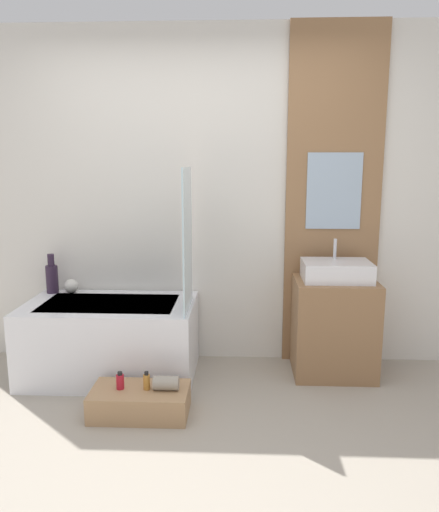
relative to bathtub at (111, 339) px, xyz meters
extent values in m
plane|color=#A39989|center=(0.63, -1.16, -0.28)|extent=(12.00, 12.00, 0.00)
cube|color=silver|center=(0.63, 0.42, 1.02)|extent=(4.20, 0.06, 2.60)
cube|color=#8E6642|center=(1.67, 0.37, 1.02)|extent=(0.72, 0.03, 2.60)
cube|color=#9EB2C6|center=(1.67, 0.35, 1.08)|extent=(0.41, 0.01, 0.58)
cube|color=white|center=(0.00, 0.00, 0.00)|extent=(1.25, 0.73, 0.56)
cube|color=silver|center=(0.00, 0.00, 0.27)|extent=(0.97, 0.51, 0.01)
cube|color=silver|center=(0.59, -0.10, 0.77)|extent=(0.01, 0.50, 0.99)
cube|color=#A87F56|center=(0.33, -0.59, -0.20)|extent=(0.62, 0.34, 0.17)
cube|color=#8E6642|center=(1.67, 0.11, 0.08)|extent=(0.60, 0.48, 0.73)
cube|color=white|center=(1.67, 0.11, 0.51)|extent=(0.49, 0.35, 0.14)
cylinder|color=silver|center=(1.67, 0.20, 0.66)|extent=(0.02, 0.02, 0.15)
cylinder|color=#2D1E33|center=(-0.53, 0.27, 0.39)|extent=(0.09, 0.09, 0.22)
cylinder|color=#2D1E33|center=(-0.53, 0.27, 0.54)|extent=(0.05, 0.05, 0.09)
sphere|color=silver|center=(-0.37, 0.26, 0.33)|extent=(0.11, 0.11, 0.11)
cylinder|color=#B21928|center=(0.21, -0.59, -0.07)|extent=(0.05, 0.05, 0.09)
cylinder|color=black|center=(0.21, -0.59, -0.01)|extent=(0.03, 0.03, 0.02)
cylinder|color=#B2752D|center=(0.38, -0.59, -0.06)|extent=(0.04, 0.04, 0.10)
cylinder|color=black|center=(0.38, -0.59, 0.00)|extent=(0.03, 0.03, 0.02)
cylinder|color=gray|center=(0.50, -0.59, -0.07)|extent=(0.16, 0.09, 0.09)
camera|label=1|loc=(0.97, -3.50, 1.32)|focal=35.00mm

